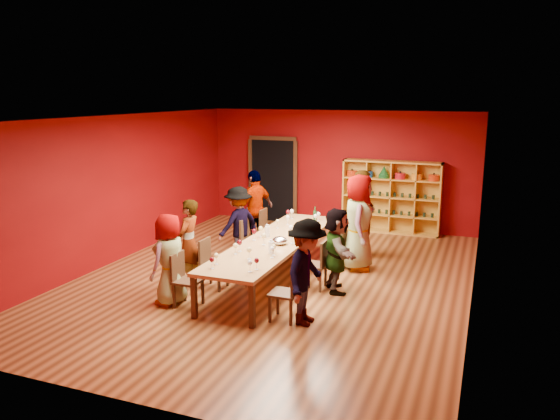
% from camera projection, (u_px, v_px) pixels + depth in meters
% --- Properties ---
extents(room_shell, '(7.10, 9.10, 3.04)m').
position_uv_depth(room_shell, '(275.00, 201.00, 9.98)').
color(room_shell, '#5D3218').
rests_on(room_shell, ground).
extents(tasting_table, '(1.10, 4.50, 0.75)m').
position_uv_depth(tasting_table, '(275.00, 243.00, 10.15)').
color(tasting_table, '#A57945').
rests_on(tasting_table, ground).
extents(doorway, '(1.40, 0.17, 2.30)m').
position_uv_depth(doorway, '(274.00, 180.00, 14.74)').
color(doorway, black).
rests_on(doorway, ground).
extents(shelving_unit, '(2.40, 0.40, 1.80)m').
position_uv_depth(shelving_unit, '(391.00, 193.00, 13.54)').
color(shelving_unit, gold).
rests_on(shelving_unit, ground).
extents(chair_person_left_0, '(0.42, 0.42, 0.89)m').
position_uv_depth(chair_person_left_0, '(184.00, 277.00, 8.90)').
color(chair_person_left_0, '#311D10').
rests_on(chair_person_left_0, ground).
extents(person_left_0, '(0.51, 0.80, 1.53)m').
position_uv_depth(person_left_0, '(169.00, 259.00, 8.94)').
color(person_left_0, '#515157').
rests_on(person_left_0, ground).
extents(chair_person_left_1, '(0.42, 0.42, 0.89)m').
position_uv_depth(chair_person_left_1, '(210.00, 261.00, 9.74)').
color(chair_person_left_1, '#311D10').
rests_on(chair_person_left_1, ground).
extents(person_left_1, '(0.46, 0.60, 1.58)m').
position_uv_depth(person_left_1, '(189.00, 243.00, 9.83)').
color(person_left_1, '#5E80C1').
rests_on(person_left_1, ground).
extents(chair_person_left_3, '(0.42, 0.42, 0.89)m').
position_uv_depth(chair_person_left_3, '(249.00, 238.00, 11.28)').
color(chair_person_left_3, '#311D10').
rests_on(chair_person_left_3, ground).
extents(person_left_3, '(0.79, 1.09, 1.55)m').
position_uv_depth(person_left_3, '(238.00, 224.00, 11.30)').
color(person_left_3, white).
rests_on(person_left_3, ground).
extents(chair_person_left_4, '(0.42, 0.42, 0.89)m').
position_uv_depth(chair_person_left_4, '(268.00, 227.00, 12.20)').
color(chair_person_left_4, '#311D10').
rests_on(chair_person_left_4, ground).
extents(person_left_4, '(0.81, 1.13, 1.76)m').
position_uv_depth(person_left_4, '(256.00, 209.00, 12.22)').
color(person_left_4, '#5776B4').
rests_on(person_left_4, ground).
extents(chair_person_right_0, '(0.42, 0.42, 0.89)m').
position_uv_depth(chair_person_right_0, '(289.00, 290.00, 8.31)').
color(chair_person_right_0, '#311D10').
rests_on(chair_person_right_0, ground).
extents(person_right_0, '(0.45, 1.06, 1.63)m').
position_uv_depth(person_right_0, '(307.00, 272.00, 8.14)').
color(person_right_0, '#141937').
rests_on(person_right_0, ground).
extents(chair_person_right_2, '(0.42, 0.42, 0.89)m').
position_uv_depth(chair_person_right_2, '(318.00, 262.00, 9.68)').
color(chair_person_right_2, '#311D10').
rests_on(chair_person_right_2, ground).
extents(person_right_2, '(0.94, 1.44, 1.50)m').
position_uv_depth(person_right_2, '(336.00, 250.00, 9.51)').
color(person_right_2, '#507AA5').
rests_on(person_right_2, ground).
extents(chair_person_right_3, '(0.42, 0.42, 0.89)m').
position_uv_depth(chair_person_right_3, '(338.00, 243.00, 10.92)').
color(chair_person_right_3, '#311D10').
rests_on(chair_person_right_3, ground).
extents(person_right_3, '(0.68, 1.01, 1.90)m').
position_uv_depth(person_right_3, '(358.00, 222.00, 10.68)').
color(person_right_3, tan).
rests_on(person_right_3, ground).
extents(chair_person_right_4, '(0.42, 0.42, 0.89)m').
position_uv_depth(chair_person_right_4, '(349.00, 233.00, 11.70)').
color(chair_person_right_4, '#311D10').
rests_on(chair_person_right_4, ground).
extents(person_right_4, '(0.57, 0.73, 1.86)m').
position_uv_depth(person_right_4, '(364.00, 214.00, 11.49)').
color(person_right_4, '#131836').
rests_on(person_right_4, ground).
extents(wine_glass_0, '(0.09, 0.09, 0.21)m').
position_uv_depth(wine_glass_0, '(240.00, 243.00, 9.39)').
color(wine_glass_0, white).
rests_on(wine_glass_0, tasting_table).
extents(wine_glass_1, '(0.08, 0.08, 0.20)m').
position_uv_depth(wine_glass_1, '(235.00, 246.00, 9.23)').
color(wine_glass_1, white).
rests_on(wine_glass_1, tasting_table).
extents(wine_glass_2, '(0.09, 0.09, 0.22)m').
position_uv_depth(wine_glass_2, '(292.00, 235.00, 9.88)').
color(wine_glass_2, white).
rests_on(wine_glass_2, tasting_table).
extents(wine_glass_3, '(0.08, 0.08, 0.19)m').
position_uv_depth(wine_glass_3, '(212.00, 260.00, 8.47)').
color(wine_glass_3, white).
rests_on(wine_glass_3, tasting_table).
extents(wine_glass_4, '(0.08, 0.08, 0.20)m').
position_uv_depth(wine_glass_4, '(250.00, 263.00, 8.31)').
color(wine_glass_4, white).
rests_on(wine_glass_4, tasting_table).
extents(wine_glass_5, '(0.09, 0.09, 0.22)m').
position_uv_depth(wine_glass_5, '(306.00, 224.00, 10.71)').
color(wine_glass_5, white).
rests_on(wine_glass_5, tasting_table).
extents(wine_glass_6, '(0.07, 0.07, 0.18)m').
position_uv_depth(wine_glass_6, '(315.00, 216.00, 11.48)').
color(wine_glass_6, white).
rests_on(wine_glass_6, tasting_table).
extents(wine_glass_7, '(0.09, 0.09, 0.22)m').
position_uv_depth(wine_glass_7, '(291.00, 228.00, 10.40)').
color(wine_glass_7, white).
rests_on(wine_glass_7, tasting_table).
extents(wine_glass_8, '(0.08, 0.08, 0.20)m').
position_uv_depth(wine_glass_8, '(272.00, 250.00, 9.03)').
color(wine_glass_8, white).
rests_on(wine_glass_8, tasting_table).
extents(wine_glass_9, '(0.07, 0.07, 0.18)m').
position_uv_depth(wine_glass_9, '(278.00, 222.00, 11.02)').
color(wine_glass_9, white).
rests_on(wine_glass_9, tasting_table).
extents(wine_glass_10, '(0.08, 0.08, 0.21)m').
position_uv_depth(wine_glass_10, '(261.00, 229.00, 10.34)').
color(wine_glass_10, white).
rests_on(wine_glass_10, tasting_table).
extents(wine_glass_11, '(0.07, 0.07, 0.18)m').
position_uv_depth(wine_glass_11, '(309.00, 223.00, 10.92)').
color(wine_glass_11, white).
rests_on(wine_glass_11, tasting_table).
extents(wine_glass_12, '(0.09, 0.09, 0.22)m').
position_uv_depth(wine_glass_12, '(249.00, 250.00, 8.95)').
color(wine_glass_12, white).
rests_on(wine_glass_12, tasting_table).
extents(wine_glass_13, '(0.08, 0.08, 0.19)m').
position_uv_depth(wine_glass_13, '(257.00, 261.00, 8.42)').
color(wine_glass_13, white).
rests_on(wine_glass_13, tasting_table).
extents(wine_glass_14, '(0.08, 0.08, 0.20)m').
position_uv_depth(wine_glass_14, '(288.00, 218.00, 11.30)').
color(wine_glass_14, white).
rests_on(wine_glass_14, tasting_table).
extents(wine_glass_15, '(0.08, 0.08, 0.20)m').
position_uv_depth(wine_glass_15, '(274.00, 247.00, 9.16)').
color(wine_glass_15, white).
rests_on(wine_glass_15, tasting_table).
extents(wine_glass_16, '(0.09, 0.09, 0.22)m').
position_uv_depth(wine_glass_16, '(254.00, 232.00, 10.10)').
color(wine_glass_16, white).
rests_on(wine_glass_16, tasting_table).
extents(wine_glass_17, '(0.08, 0.08, 0.19)m').
position_uv_depth(wine_glass_17, '(216.00, 256.00, 8.68)').
color(wine_glass_17, white).
rests_on(wine_glass_17, tasting_table).
extents(wine_glass_18, '(0.09, 0.09, 0.22)m').
position_uv_depth(wine_glass_18, '(264.00, 236.00, 9.79)').
color(wine_glass_18, white).
rests_on(wine_glass_18, tasting_table).
extents(wine_glass_19, '(0.09, 0.09, 0.22)m').
position_uv_depth(wine_glass_19, '(288.00, 213.00, 11.73)').
color(wine_glass_19, white).
rests_on(wine_glass_19, tasting_table).
extents(wine_glass_20, '(0.08, 0.08, 0.21)m').
position_uv_depth(wine_glass_20, '(292.00, 212.00, 11.85)').
color(wine_glass_20, white).
rests_on(wine_glass_20, tasting_table).
extents(wine_glass_21, '(0.08, 0.08, 0.19)m').
position_uv_depth(wine_glass_21, '(319.00, 214.00, 11.65)').
color(wine_glass_21, white).
rests_on(wine_glass_21, tasting_table).
extents(spittoon_bowl, '(0.29, 0.29, 0.16)m').
position_uv_depth(spittoon_bowl, '(280.00, 241.00, 9.85)').
color(spittoon_bowl, silver).
rests_on(spittoon_bowl, tasting_table).
extents(carafe_a, '(0.10, 0.10, 0.24)m').
position_uv_depth(carafe_a, '(267.00, 231.00, 10.35)').
color(carafe_a, white).
rests_on(carafe_a, tasting_table).
extents(carafe_b, '(0.10, 0.10, 0.25)m').
position_uv_depth(carafe_b, '(271.00, 247.00, 9.28)').
color(carafe_b, white).
rests_on(carafe_b, tasting_table).
extents(wine_bottle, '(0.09, 0.09, 0.30)m').
position_uv_depth(wine_bottle, '(315.00, 215.00, 11.67)').
color(wine_bottle, '#133519').
rests_on(wine_bottle, tasting_table).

